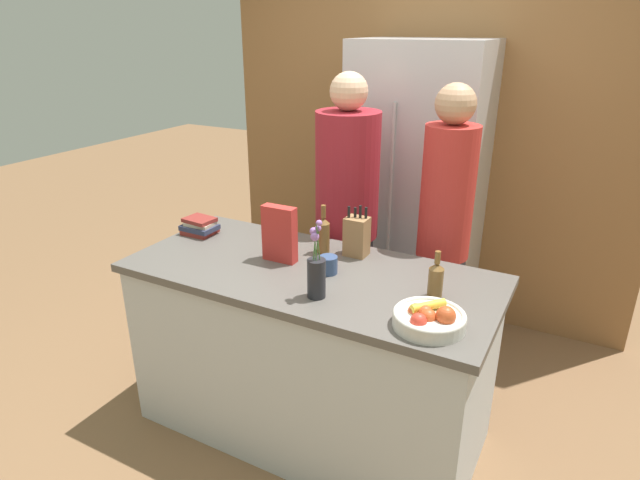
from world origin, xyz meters
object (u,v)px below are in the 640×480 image
Objects in this scene: book_stack at (200,226)px; knife_block at (357,236)px; refrigerator at (415,194)px; person_in_blue at (444,226)px; flower_vase at (316,273)px; person_at_sink at (347,211)px; cereal_box at (280,234)px; coffee_mug at (328,265)px; fruit_bowl at (429,318)px; bottle_vinegar at (436,279)px; bottle_oil at (323,234)px.

knife_block is at bearing 9.32° from book_stack.
refrigerator is 0.75m from person_in_blue.
person_in_blue is (0.38, -0.64, 0.04)m from refrigerator.
flower_vase is at bearing -20.32° from book_stack.
person_at_sink is 1.02× the size of person_in_blue.
flower_vase is 0.92m from person_at_sink.
coffee_mug is at bearing -4.02° from cereal_box.
coffee_mug is 0.61× the size of book_stack.
fruit_bowl is 0.75m from knife_block.
cereal_box is 0.80m from bottle_vinegar.
fruit_bowl is 1.11× the size of bottle_oil.
coffee_mug is at bearing -97.80° from person_in_blue.
cereal_box reaches higher than knife_block.
person_in_blue is at bearing 103.00° from bottle_vinegar.
fruit_bowl is 1.07× the size of knife_block.
person_at_sink reaches higher than person_in_blue.
refrigerator reaches higher than bottle_vinegar.
bottle_oil is at bearing 53.87° from cereal_box.
bottle_vinegar is at bearing 102.06° from fruit_bowl.
person_at_sink is at bearing -107.34° from refrigerator.
cereal_box reaches higher than coffee_mug.
person_in_blue is (0.58, 0.01, 0.01)m from person_at_sink.
fruit_bowl is 1.49× the size of book_stack.
person_at_sink is (-0.20, -0.65, 0.04)m from refrigerator.
bottle_oil is at bearing 7.64° from book_stack.
cereal_box is at bearing 143.79° from flower_vase.
flower_vase is 0.20× the size of person_at_sink.
flower_vase is at bearing -80.50° from person_at_sink.
knife_block is 1.24× the size of bottle_vinegar.
book_stack is at bearing 170.88° from cereal_box.
coffee_mug is 0.45× the size of bottle_oil.
fruit_bowl is 1.19m from person_at_sink.
bottle_vinegar is at bearing -49.13° from person_at_sink.
bottle_oil is 1.19× the size of bottle_vinegar.
cereal_box is 0.61m from book_stack.
person_at_sink is at bearing 99.88° from bottle_oil.
person_at_sink is at bearing 122.11° from knife_block.
book_stack is 0.11× the size of person_in_blue.
person_at_sink reaches higher than bottle_oil.
refrigerator is 1.29m from coffee_mug.
person_at_sink is at bearing 107.55° from flower_vase.
coffee_mug is (-0.03, -0.26, -0.06)m from knife_block.
cereal_box is 0.30m from coffee_mug.
person_at_sink is (-0.21, 0.65, 0.04)m from coffee_mug.
book_stack is 0.11× the size of person_at_sink.
refrigerator reaches higher than coffee_mug.
cereal_box is 0.16× the size of person_in_blue.
person_in_blue is at bearing 44.38° from cereal_box.
refrigerator is at bearing 92.11° from knife_block.
knife_block is 0.15× the size of person_at_sink.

